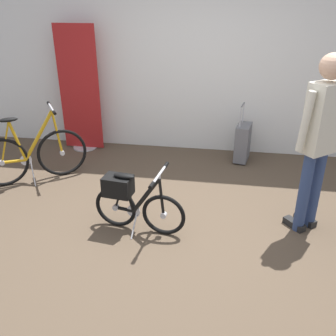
# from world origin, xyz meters

# --- Properties ---
(ground_plane) EXTENTS (7.45, 7.45, 0.00)m
(ground_plane) POSITION_xyz_m (0.00, 0.00, 0.00)
(ground_plane) COLOR brown
(back_wall) EXTENTS (7.45, 0.10, 3.03)m
(back_wall) POSITION_xyz_m (0.00, 2.22, 1.51)
(back_wall) COLOR white
(back_wall) RESTS_ON ground_plane
(floor_banner_stand) EXTENTS (0.60, 0.36, 1.82)m
(floor_banner_stand) POSITION_xyz_m (-1.73, 1.93, 0.82)
(floor_banner_stand) COLOR #B7B7BC
(floor_banner_stand) RESTS_ON ground_plane
(folding_bike_foreground) EXTENTS (0.96, 0.53, 0.69)m
(folding_bike_foreground) POSITION_xyz_m (-0.47, -0.08, 0.34)
(folding_bike_foreground) COLOR black
(folding_bike_foreground) RESTS_ON ground_plane
(display_bike_left) EXTENTS (1.15, 0.80, 0.95)m
(display_bike_left) POSITION_xyz_m (-1.97, 0.78, 0.36)
(display_bike_left) COLOR black
(display_bike_left) RESTS_ON ground_plane
(visitor_near_wall) EXTENTS (0.43, 0.39, 1.76)m
(visitor_near_wall) POSITION_xyz_m (1.28, 0.23, 1.02)
(visitor_near_wall) COLOR navy
(visitor_near_wall) RESTS_ON ground_plane
(rolling_suitcase) EXTENTS (0.24, 0.39, 0.83)m
(rolling_suitcase) POSITION_xyz_m (0.67, 1.82, 0.28)
(rolling_suitcase) COLOR slate
(rolling_suitcase) RESTS_ON ground_plane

